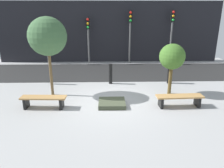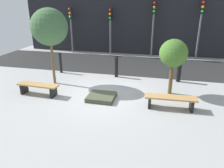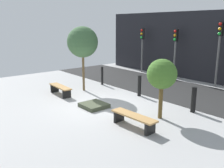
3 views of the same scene
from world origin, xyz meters
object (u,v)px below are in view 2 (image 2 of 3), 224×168
object	(u,v)px
bench_left	(38,87)
bollard_center	(179,71)
bollard_left	(116,67)
traffic_light_mid_east	(154,19)
bench_right	(171,100)
bollard_far_left	(61,63)
tree_behind_left_bench	(49,27)
traffic_light_east	(201,20)
planter_bed	(101,97)
traffic_light_west	(71,22)
tree_behind_right_bench	(173,54)
traffic_light_mid_west	(110,23)

from	to	relation	value
bench_left	bollard_center	size ratio (longest dim) A/B	1.68
bollard_left	traffic_light_mid_east	distance (m)	5.37
bench_right	bollard_far_left	size ratio (longest dim) A/B	1.71
tree_behind_left_bench	traffic_light_mid_east	world-z (taller)	traffic_light_mid_east
bench_left	traffic_light_east	world-z (taller)	traffic_light_east
planter_bed	traffic_light_west	size ratio (longest dim) A/B	0.33
bollard_far_left	bollard_center	distance (m)	6.19
tree_behind_right_bench	traffic_light_east	size ratio (longest dim) A/B	0.62
traffic_light_mid_east	traffic_light_east	size ratio (longest dim) A/B	0.99
bollard_left	traffic_light_mid_east	bearing A→B (deg)	72.77
traffic_light_west	bench_right	bearing A→B (deg)	-47.56
tree_behind_left_bench	tree_behind_right_bench	size ratio (longest dim) A/B	1.49
tree_behind_right_bench	traffic_light_west	world-z (taller)	traffic_light_west
planter_bed	traffic_light_east	bearing A→B (deg)	59.67
traffic_light_mid_east	traffic_light_east	xyz separation A→B (m)	(2.95, 0.00, 0.02)
bollard_left	traffic_light_east	world-z (taller)	traffic_light_east
bollard_far_left	tree_behind_left_bench	bearing A→B (deg)	-75.11
bench_left	bench_right	world-z (taller)	bench_left
traffic_light_mid_west	traffic_light_east	xyz separation A→B (m)	(5.90, 0.00, 0.32)
bench_left	traffic_light_mid_west	distance (m)	8.08
bollard_far_left	traffic_light_mid_west	bearing A→B (deg)	71.21
tree_behind_right_bench	traffic_light_mid_west	bearing A→B (deg)	123.20
bench_right	tree_behind_left_bench	size ratio (longest dim) A/B	0.54
traffic_light_mid_east	bench_left	bearing A→B (deg)	-118.11
tree_behind_right_bench	bollard_center	distance (m)	2.02
tree_behind_right_bench	traffic_light_west	distance (m)	9.53
traffic_light_east	traffic_light_west	bearing A→B (deg)	-179.99
traffic_light_mid_west	tree_behind_left_bench	bearing A→B (deg)	-100.69
traffic_light_east	bench_right	bearing A→B (deg)	-102.73
tree_behind_right_bench	traffic_light_east	distance (m)	6.63
planter_bed	tree_behind_right_bench	distance (m)	3.36
bollard_left	bollard_center	xyz separation A→B (m)	(3.09, 0.00, 0.00)
bollard_center	traffic_light_west	bearing A→B (deg)	147.69
bench_left	traffic_light_west	bearing A→B (deg)	105.11
bench_left	planter_bed	size ratio (longest dim) A/B	1.65
bollard_far_left	traffic_light_mid_west	world-z (taller)	traffic_light_mid_west
bench_right	tree_behind_left_bench	bearing A→B (deg)	162.68
bench_right	bollard_far_left	world-z (taller)	bollard_far_left
traffic_light_east	traffic_light_mid_east	bearing A→B (deg)	-180.00
tree_behind_right_bench	bollard_center	size ratio (longest dim) A/B	2.19
bench_right	planter_bed	size ratio (longest dim) A/B	1.74
bollard_center	traffic_light_mid_west	xyz separation A→B (m)	(-4.57, 4.76, 1.71)
bollard_far_left	traffic_light_west	size ratio (longest dim) A/B	0.34
planter_bed	bollard_center	distance (m)	4.20
bollard_center	bollard_left	bearing A→B (deg)	180.00
planter_bed	traffic_light_mid_east	bearing A→B (deg)	78.96
traffic_light_mid_west	tree_behind_right_bench	bearing A→B (deg)	-56.80
bench_right	tree_behind_left_bench	world-z (taller)	tree_behind_left_bench
bench_right	traffic_light_west	bearing A→B (deg)	130.06
bench_right	traffic_light_mid_east	size ratio (longest dim) A/B	0.51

